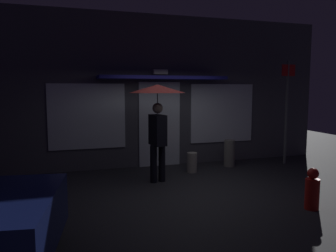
% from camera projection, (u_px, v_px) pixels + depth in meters
% --- Properties ---
extents(ground_plane, '(18.00, 18.00, 0.00)m').
position_uv_depth(ground_plane, '(189.00, 189.00, 6.76)').
color(ground_plane, '#26262B').
extents(building_facade, '(9.40, 1.00, 3.91)m').
position_uv_depth(building_facade, '(158.00, 92.00, 8.76)').
color(building_facade, '#4C4C56').
rests_on(building_facade, ground).
extents(person_with_umbrella, '(1.20, 1.20, 2.11)m').
position_uv_depth(person_with_umbrella, '(158.00, 105.00, 7.09)').
color(person_with_umbrella, black).
rests_on(person_with_umbrella, ground).
extents(street_sign_post, '(0.40, 0.07, 2.76)m').
position_uv_depth(street_sign_post, '(287.00, 107.00, 8.89)').
color(street_sign_post, '#595B60').
rests_on(street_sign_post, ground).
extents(sidewalk_bollard, '(0.28, 0.28, 0.69)m').
position_uv_depth(sidewalk_bollard, '(229.00, 153.00, 8.70)').
color(sidewalk_bollard, slate).
rests_on(sidewalk_bollard, ground).
extents(sidewalk_bollard_2, '(0.24, 0.24, 0.48)m').
position_uv_depth(sidewalk_bollard_2, '(192.00, 162.00, 8.09)').
color(sidewalk_bollard_2, '#9E998E').
rests_on(sidewalk_bollard_2, ground).
extents(fire_hydrant, '(0.23, 0.23, 0.71)m').
position_uv_depth(fire_hydrant, '(312.00, 190.00, 5.59)').
color(fire_hydrant, '#B21914').
rests_on(fire_hydrant, ground).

